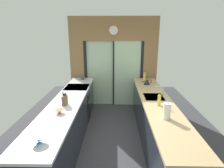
% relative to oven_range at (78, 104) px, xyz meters
% --- Properties ---
extents(ground_plane, '(5.04, 7.60, 0.02)m').
position_rel_oven_range_xyz_m(ground_plane, '(0.91, -0.65, -0.47)').
color(ground_plane, '#38383D').
extents(back_wall_unit, '(2.64, 0.12, 2.70)m').
position_rel_oven_range_xyz_m(back_wall_unit, '(0.91, 1.15, 1.07)').
color(back_wall_unit, olive).
rests_on(back_wall_unit, ground_plane).
extents(left_counter_run, '(0.62, 3.80, 0.92)m').
position_rel_oven_range_xyz_m(left_counter_run, '(-0.00, -1.12, 0.01)').
color(left_counter_run, '#1E232D').
rests_on(left_counter_run, ground_plane).
extents(right_counter_run, '(0.62, 3.80, 0.92)m').
position_rel_oven_range_xyz_m(right_counter_run, '(1.82, -0.95, 0.01)').
color(right_counter_run, '#1E232D').
rests_on(right_counter_run, ground_plane).
extents(sink_faucet, '(0.19, 0.02, 0.24)m').
position_rel_oven_range_xyz_m(sink_faucet, '(1.96, -0.70, 0.62)').
color(sink_faucet, '#B7BABC').
rests_on(sink_faucet, right_counter_run).
extents(oven_range, '(0.60, 0.60, 0.92)m').
position_rel_oven_range_xyz_m(oven_range, '(0.00, 0.00, 0.00)').
color(oven_range, black).
rests_on(oven_range, ground_plane).
extents(mixing_bowl_near, '(0.19, 0.19, 0.09)m').
position_rel_oven_range_xyz_m(mixing_bowl_near, '(0.02, -2.45, 0.51)').
color(mixing_bowl_near, teal).
rests_on(mixing_bowl_near, left_counter_run).
extents(mixing_bowl_mid, '(0.16, 0.16, 0.07)m').
position_rel_oven_range_xyz_m(mixing_bowl_mid, '(0.02, -1.58, 0.50)').
color(mixing_bowl_mid, '#BC4C38').
rests_on(mixing_bowl_mid, left_counter_run).
extents(mixing_bowl_far, '(0.17, 0.17, 0.07)m').
position_rel_oven_range_xyz_m(mixing_bowl_far, '(0.02, 0.76, 0.50)').
color(mixing_bowl_far, '#514C47').
rests_on(mixing_bowl_far, left_counter_run).
extents(knife_block, '(0.08, 0.14, 0.26)m').
position_rel_oven_range_xyz_m(knife_block, '(0.02, -1.20, 0.56)').
color(knife_block, brown).
rests_on(knife_block, left_counter_run).
extents(kettle, '(0.24, 0.17, 0.18)m').
position_rel_oven_range_xyz_m(kettle, '(1.80, 0.26, 0.54)').
color(kettle, black).
rests_on(kettle, right_counter_run).
extents(soap_bottle_near, '(0.06, 0.06, 0.25)m').
position_rel_oven_range_xyz_m(soap_bottle_near, '(1.80, -1.20, 0.57)').
color(soap_bottle_near, '#D1CC4C').
rests_on(soap_bottle_near, right_counter_run).
extents(soap_bottle_far, '(0.07, 0.07, 0.25)m').
position_rel_oven_range_xyz_m(soap_bottle_far, '(1.80, 0.73, 0.57)').
color(soap_bottle_far, '#D1CC4C').
rests_on(soap_bottle_far, right_counter_run).
extents(paper_towel_roll, '(0.13, 0.13, 0.29)m').
position_rel_oven_range_xyz_m(paper_towel_roll, '(1.80, -1.75, 0.59)').
color(paper_towel_roll, '#B7BABC').
rests_on(paper_towel_roll, right_counter_run).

